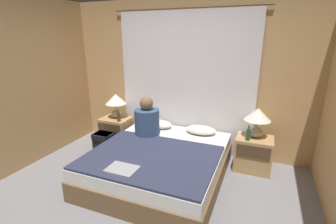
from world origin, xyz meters
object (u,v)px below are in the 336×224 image
Objects in this scene: bed at (160,163)px; beer_bottle_on_left_stand at (119,117)px; nightstand_left at (116,131)px; lamp_right at (257,117)px; beer_bottle_on_right_stand at (248,134)px; pillow_left at (158,124)px; backpack_on_floor at (104,142)px; nightstand_right at (253,154)px; laptop_on_bed at (122,169)px; lamp_left at (116,102)px; pillow_right at (201,130)px; person_left_in_bed at (147,120)px.

beer_bottle_on_left_stand is (-1.04, 0.58, 0.38)m from bed.
lamp_right is (2.39, 0.04, 0.55)m from nightstand_left.
beer_bottle_on_left_stand is at bearing -180.00° from beer_bottle_on_right_stand.
backpack_on_floor is (-0.79, -0.47, -0.28)m from pillow_left.
pillow_left is (-1.57, 0.05, 0.24)m from nightstand_right.
bed is 5.52× the size of laptop_on_bed.
beer_bottle_on_left_stand is at bearing -38.82° from nightstand_left.
pillow_left is at bearing 116.20° from bed.
beer_bottle_on_right_stand reaches higher than nightstand_right.
lamp_left is 0.90× the size of pillow_right.
nightstand_right reaches higher than backpack_on_floor.
lamp_left reaches higher than backpack_on_floor.
nightstand_left is at bearing -178.09° from pillow_right.
bed is at bearing -149.38° from nightstand_right.
laptop_on_bed is (-0.53, -1.47, -0.02)m from pillow_right.
person_left_in_bed reaches higher than nightstand_left.
nightstand_left is at bearing -178.92° from lamp_right.
nightstand_left is at bearing 126.13° from laptop_on_bed.
laptop_on_bed is at bearing -55.74° from beer_bottle_on_left_stand.
nightstand_left is at bearing -176.35° from pillow_left.
pillow_right is at bearing 70.18° from laptop_on_bed.
pillow_left is at bearing 0.53° from lamp_left.
pillow_right is 1.56m from laptop_on_bed.
pillow_left is at bearing 14.76° from beer_bottle_on_left_stand.
backpack_on_floor is (-2.35, -0.41, -0.04)m from nightstand_right.
beer_bottle_on_right_stand is at bearing -3.08° from nightstand_left.
bed is 0.77m from laptop_on_bed.
pillow_right is at bearing 7.09° from beer_bottle_on_left_stand.
beer_bottle_on_left_stand is (-0.65, 0.20, -0.09)m from person_left_in_bed.
nightstand_right is 2.45m from lamp_left.
pillow_left is 0.70m from beer_bottle_on_left_stand.
pillow_left is at bearing 3.65° from nightstand_left.
lamp_left is 1.26× the size of laptop_on_bed.
lamp_right is 1.60m from pillow_left.
lamp_left is at bearing 94.00° from backpack_on_floor.
lamp_right reaches higher than pillow_right.
nightstand_left is 0.39m from beer_bottle_on_left_stand.
lamp_left is at bearing 155.18° from person_left_in_bed.
person_left_in_bed is 0.69m from beer_bottle_on_left_stand.
pillow_left is (-1.57, 0.01, -0.31)m from lamp_right.
lamp_right is at bearing 90.00° from nightstand_right.
bed is 5.09× the size of backpack_on_floor.
beer_bottle_on_left_stand is (-2.23, -0.12, 0.34)m from nightstand_right.
nightstand_left is 1.06× the size of pillow_right.
laptop_on_bed is at bearing -102.44° from bed.
lamp_left is (-2.39, 0.04, 0.55)m from nightstand_right.
beer_bottle_on_right_stand is (1.49, 0.20, -0.08)m from person_left_in_bed.
lamp_right is 0.70× the size of person_left_in_bed.
beer_bottle_on_right_stand is (2.29, -0.17, -0.21)m from lamp_left.
lamp_left is 1.60m from pillow_right.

